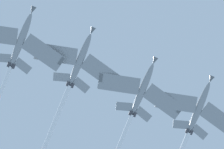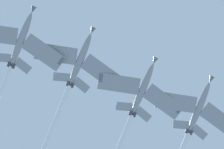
# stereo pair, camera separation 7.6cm
# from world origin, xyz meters

# --- Properties ---
(jet_inner_left) EXTENTS (20.20, 41.57, 10.89)m
(jet_inner_left) POSITION_xyz_m (28.45, 19.73, 106.10)
(jet_inner_left) COLOR gray
(jet_centre) EXTENTS (21.33, 45.30, 11.56)m
(jet_centre) POSITION_xyz_m (14.47, 25.26, 106.15)
(jet_centre) COLOR gray
(jet_inner_right) EXTENTS (22.91, 49.25, 11.68)m
(jet_inner_right) POSITION_xyz_m (1.88, 28.63, 105.30)
(jet_inner_right) COLOR gray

